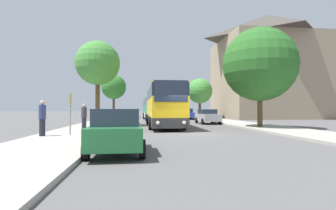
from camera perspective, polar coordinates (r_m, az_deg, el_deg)
The scene contains 16 objects.
ground_plane at distance 16.94m, azimuth 4.67°, elevation -6.21°, with size 300.00×300.00×0.00m, color #565454.
sidewalk_left at distance 17.01m, azimuth -19.27°, elevation -5.89°, with size 4.00×120.00×0.15m, color #A39E93.
sidewalk_right at distance 19.54m, azimuth 25.32°, elevation -5.20°, with size 4.00×120.00×0.15m, color #A39E93.
building_right_background at distance 48.62m, azimuth 20.80°, elevation 7.87°, with size 15.94×14.63×17.79m.
bus_front at distance 23.32m, azimuth -1.08°, elevation -0.12°, with size 2.88×12.10×3.52m.
bus_middle at distance 37.61m, azimuth -3.17°, elevation -0.63°, with size 2.91×10.52×3.20m.
parked_car_left_curb at distance 9.60m, azimuth -11.06°, elevation -5.47°, with size 1.98×4.01×1.59m.
parked_car_right_near at distance 27.90m, azimuth 8.60°, elevation -2.44°, with size 2.04×4.11×1.53m.
parked_car_right_far at distance 39.65m, azimuth 4.04°, elevation -1.92°, with size 1.99×4.65×1.61m.
bus_stop_sign at distance 15.46m, azimuth -20.51°, elevation -0.82°, with size 0.08×0.45×2.29m.
pedestrian_waiting_near at distance 15.36m, azimuth -25.68°, elevation -2.53°, with size 0.36×0.36×1.89m.
pedestrian_waiting_far at distance 18.54m, azimuth -17.81°, elevation -2.47°, with size 0.36×0.36×1.77m.
tree_left_near at distance 25.12m, azimuth -15.05°, elevation 8.71°, with size 4.04×4.04×7.65m.
tree_left_far at distance 45.89m, azimuth -11.72°, elevation 3.84°, with size 4.21×4.21×7.29m.
tree_right_near at distance 22.55m, azimuth 19.33°, elevation 8.30°, with size 5.90×5.90×7.96m.
tree_right_mid at distance 42.98m, azimuth 6.94°, elevation 3.03°, with size 4.07×4.07×6.38m.
Camera 1 is at (-3.30, -16.53, 1.59)m, focal length 28.00 mm.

